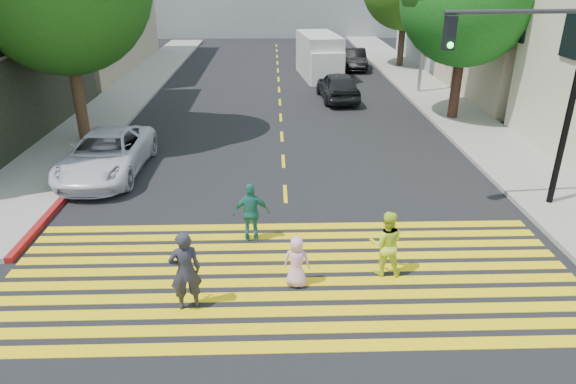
{
  "coord_description": "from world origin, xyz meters",
  "views": [
    {
      "loc": [
        -0.35,
        -8.99,
        6.72
      ],
      "look_at": [
        0.0,
        3.0,
        1.4
      ],
      "focal_mm": 32.0,
      "sensor_mm": 36.0,
      "label": 1
    }
  ],
  "objects_px": {
    "pedestrian_child": "(297,262)",
    "dark_car_near": "(338,86)",
    "white_sedan": "(106,154)",
    "dark_car_parked": "(355,59)",
    "pedestrian_woman": "(386,244)",
    "silver_car": "(326,56)",
    "white_van": "(320,57)",
    "traffic_signal": "(539,78)",
    "pedestrian_extra": "(251,213)",
    "pedestrian_man": "(185,271)"
  },
  "relations": [
    {
      "from": "silver_car",
      "to": "traffic_signal",
      "type": "bearing_deg",
      "value": 100.51
    },
    {
      "from": "pedestrian_child",
      "to": "traffic_signal",
      "type": "relative_size",
      "value": 0.21
    },
    {
      "from": "pedestrian_extra",
      "to": "silver_car",
      "type": "relative_size",
      "value": 0.33
    },
    {
      "from": "pedestrian_extra",
      "to": "white_sedan",
      "type": "bearing_deg",
      "value": -45.87
    },
    {
      "from": "traffic_signal",
      "to": "pedestrian_child",
      "type": "bearing_deg",
      "value": -155.28
    },
    {
      "from": "pedestrian_extra",
      "to": "white_sedan",
      "type": "relative_size",
      "value": 0.3
    },
    {
      "from": "dark_car_parked",
      "to": "white_van",
      "type": "relative_size",
      "value": 0.71
    },
    {
      "from": "traffic_signal",
      "to": "white_sedan",
      "type": "bearing_deg",
      "value": 161.27
    },
    {
      "from": "silver_car",
      "to": "white_van",
      "type": "distance_m",
      "value": 4.44
    },
    {
      "from": "pedestrian_woman",
      "to": "white_sedan",
      "type": "distance_m",
      "value": 10.65
    },
    {
      "from": "silver_car",
      "to": "white_van",
      "type": "height_order",
      "value": "white_van"
    },
    {
      "from": "pedestrian_extra",
      "to": "silver_car",
      "type": "xyz_separation_m",
      "value": [
        4.44,
        25.81,
        -0.1
      ]
    },
    {
      "from": "white_van",
      "to": "traffic_signal",
      "type": "height_order",
      "value": "traffic_signal"
    },
    {
      "from": "white_sedan",
      "to": "silver_car",
      "type": "relative_size",
      "value": 1.09
    },
    {
      "from": "pedestrian_woman",
      "to": "dark_car_parked",
      "type": "bearing_deg",
      "value": -90.99
    },
    {
      "from": "dark_car_near",
      "to": "silver_car",
      "type": "distance_m",
      "value": 10.52
    },
    {
      "from": "white_sedan",
      "to": "silver_car",
      "type": "distance_m",
      "value": 23.06
    },
    {
      "from": "dark_car_near",
      "to": "white_sedan",
      "type": "bearing_deg",
      "value": 44.53
    },
    {
      "from": "pedestrian_woman",
      "to": "white_van",
      "type": "distance_m",
      "value": 23.22
    },
    {
      "from": "silver_car",
      "to": "pedestrian_child",
      "type": "bearing_deg",
      "value": 85.66
    },
    {
      "from": "pedestrian_child",
      "to": "pedestrian_extra",
      "type": "height_order",
      "value": "pedestrian_extra"
    },
    {
      "from": "pedestrian_child",
      "to": "white_sedan",
      "type": "distance_m",
      "value": 9.41
    },
    {
      "from": "pedestrian_woman",
      "to": "white_van",
      "type": "relative_size",
      "value": 0.27
    },
    {
      "from": "pedestrian_man",
      "to": "pedestrian_child",
      "type": "relative_size",
      "value": 1.47
    },
    {
      "from": "silver_car",
      "to": "dark_car_parked",
      "type": "xyz_separation_m",
      "value": [
        1.89,
        -1.5,
        -0.02
      ]
    },
    {
      "from": "pedestrian_extra",
      "to": "silver_car",
      "type": "height_order",
      "value": "pedestrian_extra"
    },
    {
      "from": "white_sedan",
      "to": "dark_car_parked",
      "type": "bearing_deg",
      "value": 60.5
    },
    {
      "from": "pedestrian_woman",
      "to": "silver_car",
      "type": "distance_m",
      "value": 27.57
    },
    {
      "from": "pedestrian_child",
      "to": "dark_car_near",
      "type": "height_order",
      "value": "dark_car_near"
    },
    {
      "from": "pedestrian_child",
      "to": "dark_car_parked",
      "type": "height_order",
      "value": "dark_car_parked"
    },
    {
      "from": "dark_car_near",
      "to": "silver_car",
      "type": "relative_size",
      "value": 0.93
    },
    {
      "from": "pedestrian_extra",
      "to": "white_sedan",
      "type": "height_order",
      "value": "pedestrian_extra"
    },
    {
      "from": "pedestrian_man",
      "to": "dark_car_near",
      "type": "bearing_deg",
      "value": -123.13
    },
    {
      "from": "pedestrian_child",
      "to": "white_sedan",
      "type": "height_order",
      "value": "white_sedan"
    },
    {
      "from": "pedestrian_man",
      "to": "pedestrian_woman",
      "type": "distance_m",
      "value": 4.6
    },
    {
      "from": "silver_car",
      "to": "white_van",
      "type": "xyz_separation_m",
      "value": [
        -0.82,
        -4.33,
        0.58
      ]
    },
    {
      "from": "pedestrian_child",
      "to": "pedestrian_extra",
      "type": "bearing_deg",
      "value": -52.98
    },
    {
      "from": "silver_car",
      "to": "dark_car_parked",
      "type": "bearing_deg",
      "value": 144.0
    },
    {
      "from": "pedestrian_man",
      "to": "dark_car_near",
      "type": "relative_size",
      "value": 0.4
    },
    {
      "from": "pedestrian_extra",
      "to": "dark_car_near",
      "type": "bearing_deg",
      "value": -107.63
    },
    {
      "from": "pedestrian_extra",
      "to": "white_van",
      "type": "distance_m",
      "value": 21.79
    },
    {
      "from": "white_sedan",
      "to": "silver_car",
      "type": "bearing_deg",
      "value": 66.45
    },
    {
      "from": "white_sedan",
      "to": "traffic_signal",
      "type": "bearing_deg",
      "value": -12.46
    },
    {
      "from": "pedestrian_woman",
      "to": "pedestrian_child",
      "type": "xyz_separation_m",
      "value": [
        -2.09,
        -0.42,
        -0.19
      ]
    },
    {
      "from": "pedestrian_child",
      "to": "pedestrian_extra",
      "type": "xyz_separation_m",
      "value": [
        -1.09,
        2.15,
        0.19
      ]
    },
    {
      "from": "dark_car_near",
      "to": "dark_car_parked",
      "type": "distance_m",
      "value": 9.29
    },
    {
      "from": "dark_car_parked",
      "to": "traffic_signal",
      "type": "xyz_separation_m",
      "value": [
        1.5,
        -22.59,
        3.21
      ]
    },
    {
      "from": "pedestrian_woman",
      "to": "pedestrian_child",
      "type": "relative_size",
      "value": 1.31
    },
    {
      "from": "pedestrian_child",
      "to": "silver_car",
      "type": "bearing_deg",
      "value": -86.67
    },
    {
      "from": "dark_car_parked",
      "to": "white_van",
      "type": "height_order",
      "value": "white_van"
    }
  ]
}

